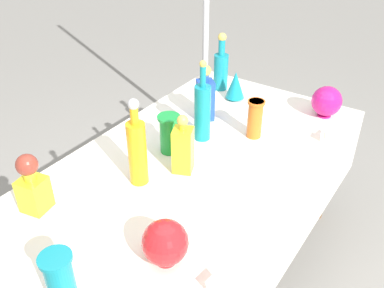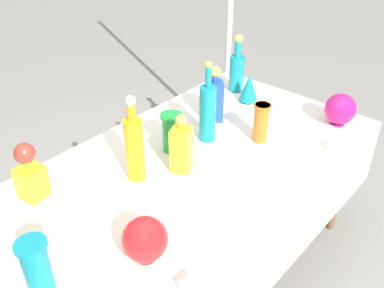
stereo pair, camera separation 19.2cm
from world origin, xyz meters
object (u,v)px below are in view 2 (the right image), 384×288
(square_decanter_1, at_px, (30,173))
(round_bowl_1, at_px, (340,109))
(slender_vase_2, at_px, (36,265))
(square_decanter_0, at_px, (215,98))
(slender_vase_1, at_px, (261,122))
(tall_bottle_0, at_px, (208,111))
(fluted_vase_0, at_px, (249,88))
(square_decanter_2, at_px, (181,147))
(tall_bottle_1, at_px, (237,70))
(canopy_pole, at_px, (230,16))
(tall_bottle_2, at_px, (134,146))
(slender_vase_0, at_px, (172,131))
(round_bowl_0, at_px, (145,239))

(square_decanter_1, distance_m, round_bowl_1, 1.54)
(round_bowl_1, bearing_deg, square_decanter_1, 153.72)
(slender_vase_2, height_order, round_bowl_1, slender_vase_2)
(square_decanter_0, height_order, slender_vase_1, square_decanter_0)
(tall_bottle_0, height_order, square_decanter_1, tall_bottle_0)
(slender_vase_2, xyz_separation_m, fluted_vase_0, (1.53, 0.26, -0.02))
(tall_bottle_0, height_order, square_decanter_2, tall_bottle_0)
(tall_bottle_1, height_order, square_decanter_1, tall_bottle_1)
(square_decanter_1, height_order, canopy_pole, canopy_pole)
(tall_bottle_2, relative_size, square_decanter_0, 1.30)
(square_decanter_2, bearing_deg, square_decanter_1, 148.78)
(tall_bottle_2, distance_m, square_decanter_2, 0.21)
(tall_bottle_2, relative_size, round_bowl_1, 2.32)
(tall_bottle_1, height_order, tall_bottle_2, tall_bottle_2)
(tall_bottle_1, bearing_deg, square_decanter_0, -161.13)
(square_decanter_2, distance_m, slender_vase_2, 0.79)
(tall_bottle_0, relative_size, fluted_vase_0, 2.45)
(square_decanter_0, bearing_deg, tall_bottle_1, 18.87)
(slender_vase_2, relative_size, round_bowl_1, 1.18)
(fluted_vase_0, bearing_deg, slender_vase_2, -170.44)
(fluted_vase_0, bearing_deg, canopy_pole, 45.64)
(slender_vase_1, bearing_deg, tall_bottle_1, 48.01)
(tall_bottle_0, distance_m, fluted_vase_0, 0.48)
(tall_bottle_0, xyz_separation_m, square_decanter_2, (-0.27, -0.07, -0.04))
(slender_vase_1, bearing_deg, square_decanter_2, 162.98)
(slender_vase_1, distance_m, fluted_vase_0, 0.42)
(tall_bottle_1, height_order, canopy_pole, canopy_pole)
(tall_bottle_0, relative_size, tall_bottle_2, 1.04)
(fluted_vase_0, relative_size, round_bowl_1, 0.98)
(tall_bottle_0, bearing_deg, round_bowl_1, -36.98)
(tall_bottle_0, bearing_deg, slender_vase_1, -51.90)
(tall_bottle_2, height_order, square_decanter_1, tall_bottle_2)
(tall_bottle_1, xyz_separation_m, slender_vase_0, (-0.73, -0.16, -0.03))
(tall_bottle_0, height_order, round_bowl_0, tall_bottle_0)
(slender_vase_0, bearing_deg, tall_bottle_0, -18.99)
(tall_bottle_1, xyz_separation_m, canopy_pole, (0.46, 0.41, 0.14))
(square_decanter_2, height_order, slender_vase_1, square_decanter_2)
(square_decanter_0, xyz_separation_m, slender_vase_1, (-0.01, -0.30, -0.02))
(tall_bottle_2, height_order, slender_vase_1, tall_bottle_2)
(slender_vase_0, xyz_separation_m, fluted_vase_0, (0.66, 0.02, -0.01))
(tall_bottle_0, bearing_deg, square_decanter_1, 162.65)
(round_bowl_0, bearing_deg, tall_bottle_1, 23.41)
(tall_bottle_1, distance_m, square_decanter_0, 0.39)
(canopy_pole, bearing_deg, fluted_vase_0, -134.36)
(tall_bottle_0, relative_size, round_bowl_1, 2.41)
(tall_bottle_2, xyz_separation_m, square_decanter_1, (-0.36, 0.22, -0.05))
(tall_bottle_1, height_order, fluted_vase_0, tall_bottle_1)
(tall_bottle_0, distance_m, square_decanter_2, 0.29)
(tall_bottle_1, xyz_separation_m, square_decanter_1, (-1.36, 0.03, -0.02))
(tall_bottle_0, xyz_separation_m, square_decanter_0, (0.18, 0.10, -0.02))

